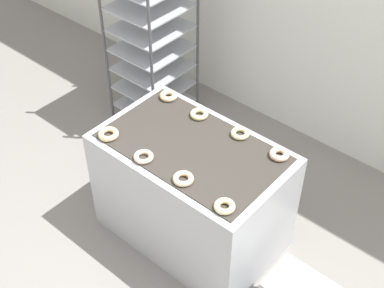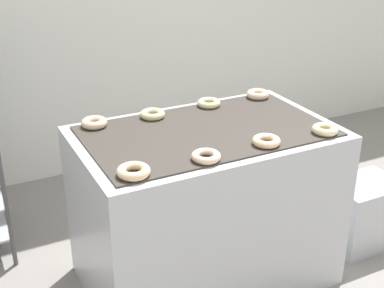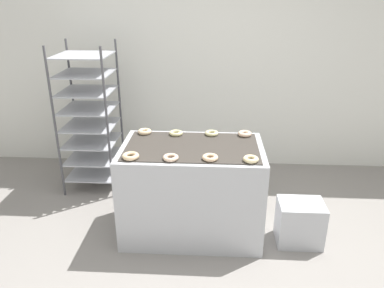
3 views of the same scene
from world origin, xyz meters
name	(u,v)px [view 2 (image 2 of 3)]	position (x,y,z in m)	size (l,w,h in m)	color
fryer_machine	(206,207)	(0.00, 0.62, 0.42)	(1.21, 0.75, 0.83)	#B7BABF
glaze_bin	(362,213)	(0.94, 0.50, 0.19)	(0.38, 0.29, 0.39)	#B7BABF
donut_near_left	(134,171)	(-0.46, 0.35, 0.85)	(0.13, 0.13, 0.04)	beige
donut_near_midleft	(206,156)	(-0.15, 0.35, 0.85)	(0.12, 0.12, 0.03)	beige
donut_near_midright	(266,141)	(0.16, 0.36, 0.85)	(0.12, 0.12, 0.03)	beige
donut_near_right	(325,129)	(0.47, 0.35, 0.85)	(0.12, 0.12, 0.04)	beige
donut_far_left	(94,123)	(-0.45, 0.90, 0.85)	(0.12, 0.12, 0.04)	beige
donut_far_midleft	(153,114)	(-0.16, 0.88, 0.85)	(0.12, 0.12, 0.03)	beige
donut_far_midright	(209,103)	(0.16, 0.90, 0.85)	(0.12, 0.12, 0.03)	beige
donut_far_right	(258,94)	(0.46, 0.90, 0.85)	(0.12, 0.12, 0.04)	beige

